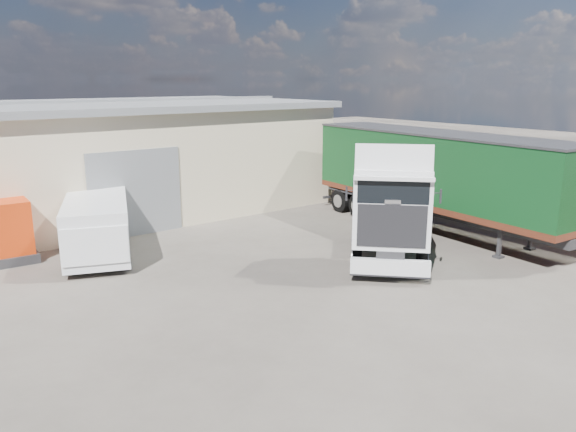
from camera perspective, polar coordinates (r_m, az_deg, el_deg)
ground at (r=17.44m, az=4.55°, el=-7.86°), size 120.00×120.00×0.00m
brick_boundary_wall at (r=29.22m, az=13.46°, el=3.19°), size 0.35×26.00×2.50m
tractor_unit at (r=19.97m, az=10.31°, el=0.35°), size 6.38×6.27×4.42m
box_trailer at (r=24.83m, az=14.69°, el=4.45°), size 3.69×12.96×4.25m
panel_van at (r=21.59m, az=-18.81°, el=-1.20°), size 3.89×5.70×2.16m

